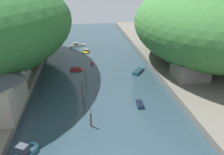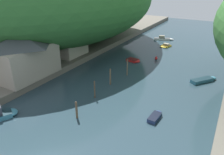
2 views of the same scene
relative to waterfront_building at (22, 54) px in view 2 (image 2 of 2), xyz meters
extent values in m
plane|color=#283D47|center=(17.74, 16.44, -5.19)|extent=(130.00, 130.00, 0.00)
cube|color=#666056|center=(-7.39, 16.44, -4.59)|extent=(22.00, 120.00, 1.20)
ellipsoid|color=#2D662D|center=(-8.49, 22.16, 6.85)|extent=(41.68, 58.36, 21.68)
cube|color=gray|center=(0.00, 0.00, -1.22)|extent=(7.86, 10.41, 5.53)
pyramid|color=#3D4247|center=(0.00, 0.00, 2.64)|extent=(8.49, 11.24, 2.19)
cube|color=#B2A899|center=(-1.36, 13.10, -2.57)|extent=(7.06, 6.90, 2.82)
pyramid|color=#38704C|center=(-1.36, 13.10, -0.37)|extent=(7.63, 7.45, 1.59)
cube|color=red|center=(12.43, 19.24, -4.96)|extent=(2.69, 2.21, 0.45)
ellipsoid|color=red|center=(13.61, 19.02, -4.96)|extent=(1.49, 1.90, 0.45)
cube|color=#450A0A|center=(12.43, 19.24, -4.72)|extent=(2.75, 2.25, 0.03)
cube|color=teal|center=(27.96, 15.56, -4.89)|extent=(3.67, 4.25, 0.59)
ellipsoid|color=teal|center=(29.26, 17.28, -4.89)|extent=(2.32, 2.49, 0.59)
cube|color=#132A33|center=(27.96, 15.56, -4.58)|extent=(3.74, 4.34, 0.03)
cube|color=navy|center=(24.43, 0.29, -4.92)|extent=(1.24, 2.51, 0.52)
ellipsoid|color=navy|center=(24.50, 1.52, -4.92)|extent=(1.12, 1.29, 0.52)
cube|color=black|center=(24.43, 0.29, -4.65)|extent=(1.27, 2.57, 0.03)
cube|color=white|center=(12.38, 40.52, -4.91)|extent=(4.71, 2.82, 0.55)
ellipsoid|color=white|center=(14.52, 41.40, -4.91)|extent=(2.55, 1.88, 0.55)
cube|color=#525252|center=(12.38, 40.52, -4.62)|extent=(4.81, 2.87, 0.03)
cube|color=#9E937F|center=(12.25, 40.47, -4.25)|extent=(1.80, 1.35, 0.78)
ellipsoid|color=teal|center=(6.90, -8.44, -4.85)|extent=(2.42, 2.29, 0.67)
cube|color=gold|center=(15.55, 34.19, -5.01)|extent=(2.61, 2.92, 0.36)
ellipsoid|color=gold|center=(15.27, 32.96, -5.01)|extent=(2.22, 1.67, 0.36)
cube|color=#4C3E0E|center=(15.55, 34.19, -4.81)|extent=(2.66, 2.98, 0.03)
cube|color=#9E937F|center=(15.57, 34.27, -4.58)|extent=(1.63, 1.19, 0.50)
cylinder|color=brown|center=(15.25, -4.59, -4.01)|extent=(0.29, 0.29, 2.35)
sphere|color=brown|center=(15.25, -4.59, -2.78)|extent=(0.26, 0.26, 0.26)
cylinder|color=#4C3D2D|center=(14.30, 1.13, -3.79)|extent=(0.22, 0.22, 2.79)
sphere|color=#4C3D2D|center=(14.30, 1.13, -2.35)|extent=(0.20, 0.20, 0.20)
cylinder|color=brown|center=(14.05, 6.40, -3.76)|extent=(0.27, 0.27, 2.85)
sphere|color=brown|center=(14.05, 6.40, -2.28)|extent=(0.24, 0.24, 0.24)
cylinder|color=brown|center=(14.85, 11.48, -3.57)|extent=(0.23, 0.23, 3.24)
sphere|color=brown|center=(14.85, 11.48, -1.90)|extent=(0.21, 0.21, 0.21)
sphere|color=red|center=(16.80, 22.67, -4.85)|extent=(0.67, 0.67, 0.67)
cone|color=red|center=(16.80, 22.67, -4.35)|extent=(0.34, 0.34, 0.34)
cylinder|color=#282D3D|center=(1.13, 1.82, -3.56)|extent=(0.13, 0.13, 0.85)
cylinder|color=#282D3D|center=(1.13, 2.00, -3.56)|extent=(0.13, 0.13, 0.85)
cube|color=#B2231E|center=(1.13, 1.91, -2.82)|extent=(0.23, 0.39, 0.62)
sphere|color=tan|center=(1.13, 1.91, -2.40)|extent=(0.22, 0.22, 0.22)
camera|label=1|loc=(14.66, -33.22, 16.34)|focal=35.00mm
camera|label=2|loc=(31.54, -23.54, 12.07)|focal=35.00mm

